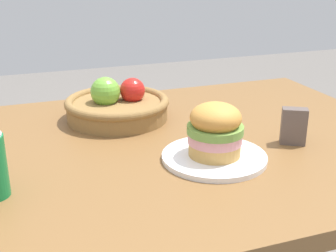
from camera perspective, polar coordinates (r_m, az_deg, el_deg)
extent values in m
cube|color=brown|center=(1.10, -3.24, -3.58)|extent=(1.40, 0.90, 0.04)
cylinder|color=brown|center=(1.81, 12.69, -7.09)|extent=(0.07, 0.07, 0.71)
cylinder|color=white|center=(1.03, 5.81, -3.89)|extent=(0.24, 0.24, 0.01)
cylinder|color=tan|center=(1.02, 5.85, -2.82)|extent=(0.12, 0.12, 0.03)
cylinder|color=pink|center=(1.01, 5.90, -1.47)|extent=(0.12, 0.12, 0.02)
cylinder|color=olive|center=(1.00, 5.94, -0.41)|extent=(0.13, 0.13, 0.02)
ellipsoid|color=gold|center=(1.00, 6.00, 1.05)|extent=(0.11, 0.11, 0.07)
cylinder|color=olive|center=(1.28, -6.36, 1.95)|extent=(0.28, 0.28, 0.05)
torus|color=olive|center=(1.27, -6.41, 3.02)|extent=(0.29, 0.29, 0.02)
sphere|color=red|center=(1.28, -4.48, 4.47)|extent=(0.07, 0.07, 0.07)
sphere|color=#6BAD38|center=(1.27, -7.85, 4.27)|extent=(0.08, 0.08, 0.08)
cube|color=#594C47|center=(1.14, 15.48, -0.03)|extent=(0.07, 0.06, 0.09)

